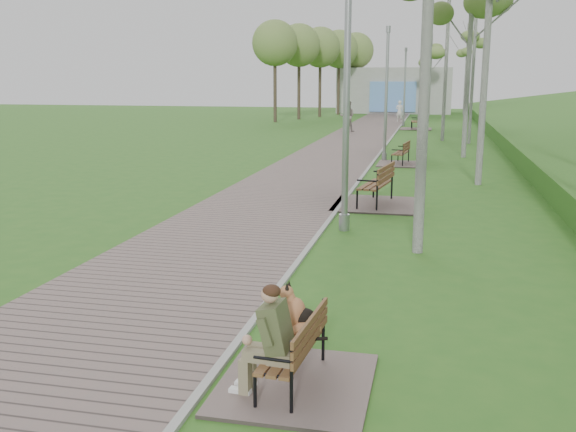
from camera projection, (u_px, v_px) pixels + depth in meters
name	position (u px, v px, depth m)	size (l,w,h in m)	color
ground	(281.00, 286.00, 9.74)	(120.00, 120.00, 0.00)	#306620
walkway	(350.00, 144.00, 30.61)	(3.50, 67.00, 0.04)	#74635E
kerb	(386.00, 144.00, 30.23)	(0.10, 67.00, 0.05)	#999993
building_north	(395.00, 90.00, 58.24)	(10.00, 5.20, 4.00)	#9E9E99
bench_main	(287.00, 353.00, 6.48)	(1.54, 1.71, 1.34)	#74635E
bench_second	(375.00, 196.00, 15.88)	(2.05, 2.28, 1.26)	#74635E
bench_third	(400.00, 159.00, 23.38)	(1.69, 1.88, 1.04)	#74635E
bench_far	(415.00, 126.00, 39.52)	(1.90, 2.11, 1.16)	#74635E
lamp_post_near	(347.00, 97.00, 12.73)	(0.23, 0.23, 5.84)	#919398
lamp_post_second	(386.00, 99.00, 24.04)	(0.19, 0.19, 4.97)	#919398
lamp_post_third	(405.00, 90.00, 41.77)	(0.19, 0.19, 5.02)	#919398
pedestrian_near	(400.00, 111.00, 45.75)	(0.56, 0.37, 1.54)	silver
pedestrian_far	(347.00, 116.00, 37.37)	(0.88, 0.69, 1.81)	gray
birch_distant_a	(431.00, 49.00, 51.42)	(2.27, 2.27, 6.83)	silver
birch_distant_b	(467.00, 40.00, 54.35)	(2.40, 2.40, 7.94)	silver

